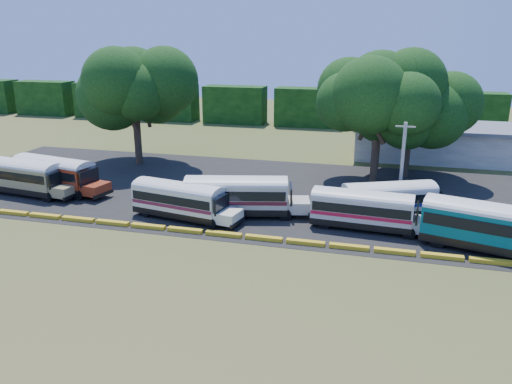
% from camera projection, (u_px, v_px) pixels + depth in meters
% --- Properties ---
extents(ground, '(160.00, 160.00, 0.00)m').
position_uv_depth(ground, '(199.00, 239.00, 35.67)').
color(ground, '#334F1A').
rests_on(ground, ground).
extents(asphalt_strip, '(64.00, 24.00, 0.02)m').
position_uv_depth(asphalt_strip, '(256.00, 192.00, 46.49)').
color(asphalt_strip, black).
rests_on(asphalt_strip, ground).
extents(curb, '(53.70, 0.45, 0.30)m').
position_uv_depth(curb, '(204.00, 232.00, 36.55)').
color(curb, yellow).
rests_on(curb, ground).
extents(terminal_building, '(19.00, 9.00, 4.00)m').
position_uv_depth(terminal_building, '(435.00, 142.00, 58.36)').
color(terminal_building, silver).
rests_on(terminal_building, ground).
extents(treeline_backdrop, '(130.00, 4.00, 6.00)m').
position_uv_depth(treeline_backdrop, '(307.00, 107.00, 79.03)').
color(treeline_backdrop, black).
rests_on(treeline_backdrop, ground).
extents(bus_beige, '(10.06, 3.67, 3.23)m').
position_uv_depth(bus_beige, '(24.00, 175.00, 45.21)').
color(bus_beige, black).
rests_on(bus_beige, ground).
extents(bus_red, '(10.24, 4.26, 3.27)m').
position_uv_depth(bus_red, '(55.00, 172.00, 45.89)').
color(bus_red, black).
rests_on(bus_red, ground).
extents(bus_cream_west, '(9.31, 3.87, 2.98)m').
position_uv_depth(bus_cream_west, '(180.00, 198.00, 39.22)').
color(bus_cream_west, black).
rests_on(bus_cream_west, ground).
extents(bus_cream_east, '(10.27, 4.67, 3.28)m').
position_uv_depth(bus_cream_east, '(239.00, 194.00, 39.79)').
color(bus_cream_east, black).
rests_on(bus_cream_east, ground).
extents(bus_white_red, '(9.20, 2.86, 2.98)m').
position_uv_depth(bus_white_red, '(365.00, 208.00, 37.06)').
color(bus_white_red, black).
rests_on(bus_white_red, ground).
extents(bus_white_blue, '(9.01, 5.56, 2.92)m').
position_uv_depth(bus_white_blue, '(391.00, 198.00, 39.48)').
color(bus_white_blue, black).
rests_on(bus_white_blue, ground).
extents(bus_teal, '(10.62, 5.25, 3.39)m').
position_uv_depth(bus_teal, '(494.00, 225.00, 33.01)').
color(bus_teal, black).
rests_on(bus_teal, ground).
extents(tree_west, '(10.00, 10.00, 12.84)m').
position_uv_depth(tree_west, '(134.00, 82.00, 53.84)').
color(tree_west, '#3B2E1D').
rests_on(tree_west, ground).
extents(tree_center, '(9.58, 9.58, 12.68)m').
position_uv_depth(tree_center, '(380.00, 88.00, 47.18)').
color(tree_center, '#3B2E1D').
rests_on(tree_center, ground).
extents(tree_east, '(9.35, 9.35, 11.44)m').
position_uv_depth(tree_east, '(411.00, 99.00, 49.14)').
color(tree_east, '#3B2E1D').
rests_on(tree_east, ground).
extents(utility_pole, '(1.60, 0.30, 7.16)m').
position_uv_depth(utility_pole, '(402.00, 163.00, 41.72)').
color(utility_pole, gray).
rests_on(utility_pole, ground).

